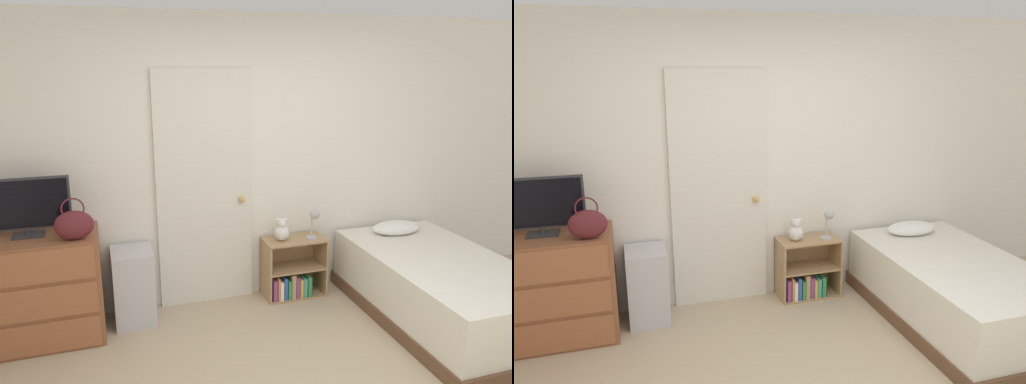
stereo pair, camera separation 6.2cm
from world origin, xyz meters
TOP-DOWN VIEW (x-y plane):
  - wall_back at (0.00, 2.04)m, footprint 10.00×0.06m
  - door_closed at (-0.42, 1.98)m, footprint 0.85×0.09m
  - dresser at (-1.78, 1.72)m, footprint 0.89×0.54m
  - tv at (-1.84, 1.75)m, footprint 0.65×0.16m
  - handbag at (-1.50, 1.56)m, footprint 0.28×0.14m
  - storage_bin at (-1.09, 1.80)m, footprint 0.33×0.38m
  - bookshelf at (0.35, 1.83)m, footprint 0.57×0.30m
  - teddy_bear at (0.25, 1.84)m, footprint 0.14×0.14m
  - desk_lamp at (0.55, 1.79)m, footprint 0.12×0.12m
  - bed at (1.38, 1.04)m, footprint 1.08×1.91m

SIDE VIEW (x-z plane):
  - bookshelf at x=0.35m, z-range -0.07..0.49m
  - bed at x=1.38m, z-range -0.05..0.61m
  - storage_bin at x=-1.09m, z-range 0.00..0.64m
  - dresser at x=-1.78m, z-range 0.00..0.86m
  - teddy_bear at x=0.25m, z-range 0.54..0.76m
  - desk_lamp at x=0.55m, z-range 0.62..0.90m
  - handbag at x=-1.50m, z-range 0.82..1.14m
  - door_closed at x=-0.42m, z-range 0.00..2.09m
  - tv at x=-1.84m, z-range 0.87..1.33m
  - wall_back at x=0.00m, z-range 0.00..2.55m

